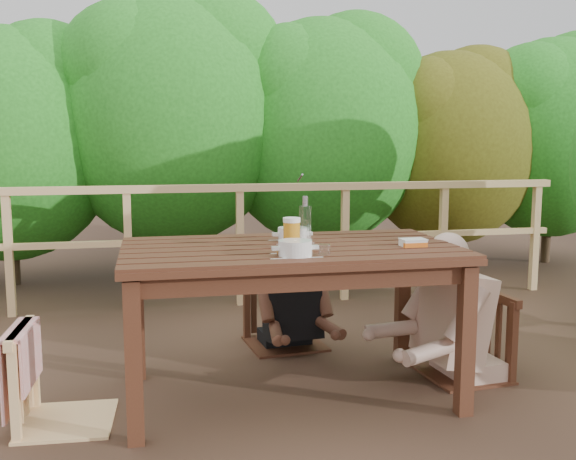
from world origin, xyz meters
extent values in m
plane|color=#4E3425|center=(0.00, 0.00, 0.00)|extent=(60.00, 60.00, 0.00)
cube|color=#3E2013|center=(0.00, 0.00, 0.40)|extent=(1.74, 0.98, 0.81)
cube|color=#E2B578|center=(-1.14, -0.12, 0.46)|extent=(0.48, 0.48, 0.92)
cube|color=#3E2013|center=(0.15, 0.86, 0.49)|extent=(0.54, 0.54, 0.98)
cube|color=#3E2013|center=(1.05, 0.08, 0.46)|extent=(0.51, 0.51, 0.93)
cube|color=#E2B578|center=(0.00, 2.00, 0.51)|extent=(5.60, 0.10, 1.01)
cylinder|color=silver|center=(-0.04, -0.30, 0.85)|extent=(0.27, 0.27, 0.09)
cylinder|color=white|center=(0.05, 0.17, 0.85)|extent=(0.27, 0.27, 0.09)
ellipsoid|color=#97592B|center=(-0.07, -0.25, 0.84)|extent=(0.11, 0.08, 0.07)
cylinder|color=gold|center=(-0.01, -0.07, 0.89)|extent=(0.09, 0.09, 0.17)
cylinder|color=silver|center=(0.10, 0.06, 0.94)|extent=(0.07, 0.07, 0.27)
cylinder|color=white|center=(0.11, -0.31, 0.84)|extent=(0.06, 0.06, 0.07)
cube|color=silver|center=(0.63, -0.15, 0.83)|extent=(0.13, 0.10, 0.06)
camera|label=1|loc=(-0.71, -3.36, 1.39)|focal=41.27mm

